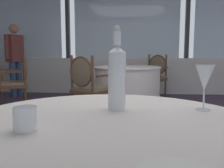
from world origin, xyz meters
TOP-DOWN VIEW (x-y plane):
  - ground_plane at (0.00, 0.00)m, footprint 12.53×12.53m
  - window_wall_far at (-0.00, 3.62)m, footprint 9.02×0.14m
  - water_bottle at (0.02, -1.19)m, footprint 0.08×0.08m
  - wine_glass at (0.40, -1.18)m, footprint 0.09×0.09m
  - water_tumbler at (-0.27, -1.51)m, footprint 0.08×0.08m
  - background_table_0 at (0.04, 2.03)m, footprint 1.17×1.17m
  - dining_chair_0_0 at (-0.53, 1.19)m, footprint 0.66×0.64m
  - dining_chair_0_1 at (0.60, 2.88)m, footprint 0.66×0.64m
  - dining_chair_2_0 at (-1.79, 1.65)m, footprint 0.61×0.64m
  - diner_person_0 at (-2.45, 3.00)m, footprint 0.31×0.51m

SIDE VIEW (x-z plane):
  - ground_plane at x=0.00m, z-range 0.00..0.00m
  - background_table_0 at x=0.04m, z-range 0.00..0.74m
  - dining_chair_2_0 at x=-1.79m, z-range 0.09..1.00m
  - dining_chair_0_0 at x=-0.53m, z-range 0.07..1.02m
  - dining_chair_0_1 at x=0.60m, z-range 0.08..1.02m
  - water_tumbler at x=-0.27m, z-range 0.74..0.82m
  - wine_glass at x=0.40m, z-range 0.78..0.98m
  - water_bottle at x=0.02m, z-range 0.71..1.08m
  - diner_person_0 at x=-2.45m, z-range 0.11..1.71m
  - window_wall_far at x=0.00m, z-range -0.29..2.60m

